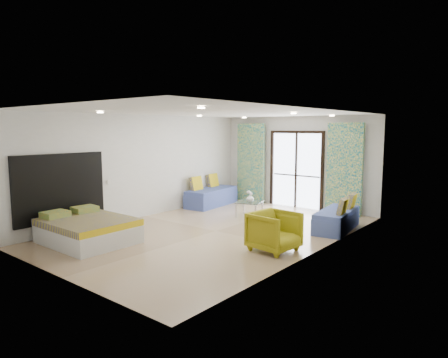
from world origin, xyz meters
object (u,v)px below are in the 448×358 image
Objects in this scene: daybed_left at (211,196)px; daybed_right at (337,219)px; armchair at (274,229)px; bed at (87,230)px; coffee_table at (249,203)px.

daybed_left is 4.25m from daybed_right.
daybed_left is 4.79m from armchair.
bed is 2.16× the size of armchair.
bed is 3.84m from armchair.
daybed_right is at bearing 3.31° from coffee_table.
armchair is (3.31, 1.94, 0.16)m from bed.
armchair reaches higher than daybed_right.
daybed_left reaches higher than coffee_table.
coffee_table is 0.90× the size of armchair.
daybed_left is 1.92m from coffee_table.
coffee_table is at bearing 49.90° from armchair.
bed is 4.69m from daybed_left.
daybed_left reaches higher than daybed_right.
daybed_left reaches higher than bed.
coffee_table reaches higher than bed.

